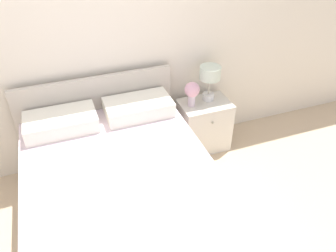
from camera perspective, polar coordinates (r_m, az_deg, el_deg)
name	(u,v)px	position (r m, az deg, el deg)	size (l,w,h in m)	color
ground_plane	(104,156)	(3.60, -11.04, -5.13)	(12.00, 12.00, 0.00)	#CCB28E
wall_back	(86,36)	(3.01, -14.16, 14.91)	(8.00, 0.06, 2.60)	silver
bed	(122,196)	(2.71, -7.95, -12.00)	(1.48, 1.98, 0.95)	beige
nightstand	(204,125)	(3.52, 6.20, 0.15)	(0.52, 0.38, 0.56)	silver
table_lamp	(210,77)	(3.31, 7.30, 8.55)	(0.21, 0.21, 0.37)	white
flower_vase	(192,92)	(3.24, 4.24, 6.00)	(0.15, 0.15, 0.26)	silver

